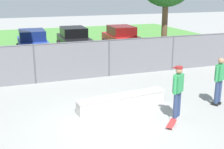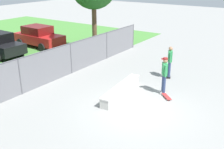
{
  "view_description": "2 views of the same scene",
  "coord_description": "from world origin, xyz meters",
  "views": [
    {
      "loc": [
        -2.96,
        -8.29,
        4.22
      ],
      "look_at": [
        0.52,
        1.41,
        1.28
      ],
      "focal_mm": 48.21,
      "sensor_mm": 36.0,
      "label": 1
    },
    {
      "loc": [
        -9.35,
        -5.11,
        5.61
      ],
      "look_at": [
        0.73,
        1.78,
        1.02
      ],
      "focal_mm": 43.56,
      "sensor_mm": 36.0,
      "label": 2
    }
  ],
  "objects": [
    {
      "name": "chainlink_fence",
      "position": [
        -0.0,
        5.42,
        1.0
      ],
      "size": [
        18.08,
        0.07,
        1.85
      ],
      "color": "#4C4C51",
      "rests_on": "ground"
    },
    {
      "name": "concrete_ledge",
      "position": [
        0.89,
        1.34,
        0.25
      ],
      "size": [
        3.52,
        0.88,
        0.49
      ],
      "color": "#B7B5AD",
      "rests_on": "ground"
    },
    {
      "name": "skateboarder",
      "position": [
        2.2,
        -0.27,
        1.03
      ],
      "size": [
        0.51,
        0.42,
        1.84
      ],
      "color": "beige",
      "rests_on": "ground"
    },
    {
      "name": "ground_plane",
      "position": [
        0.0,
        0.0,
        0.0
      ],
      "size": [
        80.0,
        80.0,
        0.0
      ],
      "primitive_type": "plane",
      "color": "gray"
    },
    {
      "name": "car_black",
      "position": [
        1.58,
        12.25,
        0.84
      ],
      "size": [
        2.08,
        4.23,
        1.66
      ],
      "color": "black",
      "rests_on": "ground"
    },
    {
      "name": "skateboard",
      "position": [
        1.84,
        -0.61,
        0.07
      ],
      "size": [
        0.69,
        0.72,
        0.09
      ],
      "color": "red",
      "rests_on": "ground"
    },
    {
      "name": "grass_strip",
      "position": [
        0.0,
        15.72,
        0.01
      ],
      "size": [
        30.01,
        20.0,
        0.02
      ],
      "primitive_type": "cube",
      "color": "#478438",
      "rests_on": "ground"
    },
    {
      "name": "bystander",
      "position": [
        4.36,
        0.37,
        1.01
      ],
      "size": [
        0.55,
        0.4,
        1.82
      ],
      "color": "black",
      "rests_on": "ground"
    },
    {
      "name": "car_red",
      "position": [
        5.0,
        11.79,
        0.84
      ],
      "size": [
        2.08,
        4.23,
        1.66
      ],
      "color": "#B21E1E",
      "rests_on": "ground"
    },
    {
      "name": "car_blue",
      "position": [
        -1.28,
        11.75,
        0.84
      ],
      "size": [
        2.08,
        4.23,
        1.66
      ],
      "color": "#233D9E",
      "rests_on": "ground"
    }
  ]
}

